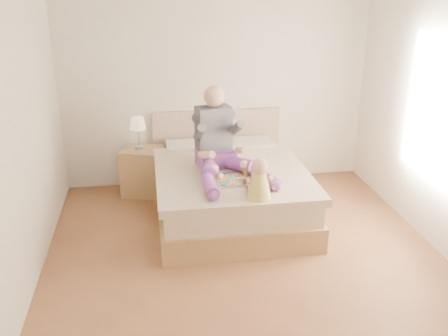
{
  "coord_description": "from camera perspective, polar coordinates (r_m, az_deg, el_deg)",
  "views": [
    {
      "loc": [
        -0.88,
        -4.26,
        2.7
      ],
      "look_at": [
        -0.11,
        0.73,
        0.71
      ],
      "focal_mm": 40.0,
      "sensor_mm": 36.0,
      "label": 1
    }
  ],
  "objects": [
    {
      "name": "baby",
      "position": [
        4.9,
        3.99,
        -1.57
      ],
      "size": [
        0.28,
        0.37,
        0.42
      ],
      "rotation": [
        0.0,
        0.0,
        0.03
      ],
      "color": "#D8C844",
      "rests_on": "bed"
    },
    {
      "name": "lamp",
      "position": [
        6.33,
        -9.83,
        4.85
      ],
      "size": [
        0.2,
        0.2,
        0.41
      ],
      "color": "#AAACB1",
      "rests_on": "nightstand"
    },
    {
      "name": "adult",
      "position": [
        5.55,
        -0.5,
        2.5
      ],
      "size": [
        0.83,
        1.22,
        0.96
      ],
      "rotation": [
        0.0,
        0.0,
        0.2
      ],
      "color": "#703687",
      "rests_on": "bed"
    },
    {
      "name": "room",
      "position": [
        4.53,
        3.79,
        6.28
      ],
      "size": [
        4.02,
        4.22,
        2.71
      ],
      "color": "brown",
      "rests_on": "ground"
    },
    {
      "name": "bed",
      "position": [
        5.92,
        0.52,
        -2.2
      ],
      "size": [
        1.7,
        2.18,
        1.0
      ],
      "color": "olive",
      "rests_on": "ground"
    },
    {
      "name": "tray",
      "position": [
        5.32,
        0.57,
        -1.23
      ],
      "size": [
        0.49,
        0.39,
        0.14
      ],
      "rotation": [
        0.0,
        0.0,
        0.03
      ],
      "color": "#AAACB1",
      "rests_on": "bed"
    },
    {
      "name": "nightstand",
      "position": [
        6.51,
        -9.22,
        -0.35
      ],
      "size": [
        0.6,
        0.57,
        0.6
      ],
      "rotation": [
        0.0,
        0.0,
        -0.3
      ],
      "color": "olive",
      "rests_on": "ground"
    }
  ]
}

